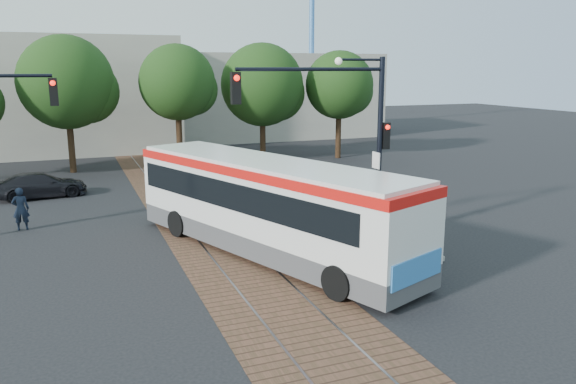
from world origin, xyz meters
name	(u,v)px	position (x,y,z in m)	size (l,w,h in m)	color
ground	(229,249)	(0.00, 0.00, 0.00)	(120.00, 120.00, 0.00)	black
trackbed	(202,219)	(0.00, 4.00, 0.01)	(3.60, 40.00, 0.02)	brown
tree_row	(171,85)	(1.21, 16.42, 4.85)	(26.40, 5.60, 7.67)	#382314
warehouses	(121,95)	(-0.53, 28.75, 3.81)	(40.00, 13.00, 8.00)	#ADA899
crane	(312,14)	(18.00, 34.00, 10.88)	(8.00, 0.50, 18.00)	#3F72B2
city_bus	(266,202)	(1.03, -0.82, 1.69)	(6.33, 11.42, 3.03)	#464649
traffic_island	(371,231)	(4.82, -0.90, 0.33)	(2.20, 5.20, 1.13)	gray
signal_pole_main	(347,121)	(3.86, -0.81, 4.16)	(5.49, 0.46, 6.00)	black
officer	(21,209)	(-6.49, 5.00, 0.80)	(0.58, 0.38, 1.60)	black
parked_car	(41,185)	(-6.01, 10.55, 0.58)	(1.63, 4.01, 1.16)	black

